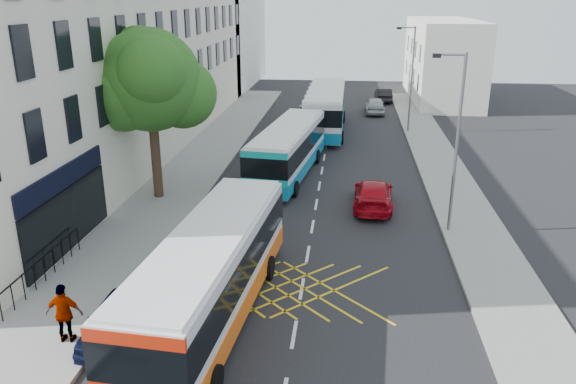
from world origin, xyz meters
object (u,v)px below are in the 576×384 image
(lamp_near, at_px, (455,135))
(red_hatchback, at_px, (373,194))
(parked_car_silver, at_px, (174,266))
(distant_car_silver, at_px, (375,105))
(street_tree, at_px, (149,81))
(lamp_far, at_px, (411,74))
(bus_mid, at_px, (288,150))
(bus_near, at_px, (211,274))
(bus_far, at_px, (326,109))
(parked_car_blue, at_px, (118,317))
(distant_car_dark, at_px, (383,95))
(pedestrian_far, at_px, (65,313))
(distant_car_grey, at_px, (312,107))

(lamp_near, distance_m, red_hatchback, 5.89)
(parked_car_silver, xyz_separation_m, distant_car_silver, (8.83, 33.31, 0.11))
(street_tree, distance_m, lamp_far, 22.57)
(bus_mid, xyz_separation_m, parked_car_silver, (-2.90, -13.75, -0.97))
(bus_near, xyz_separation_m, red_hatchback, (5.80, 11.25, -0.97))
(lamp_near, bearing_deg, bus_far, 108.15)
(lamp_near, height_order, distant_car_silver, lamp_near)
(parked_car_blue, relative_size, red_hatchback, 0.81)
(red_hatchback, bearing_deg, bus_far, -76.68)
(street_tree, height_order, distant_car_silver, street_tree)
(lamp_near, xyz_separation_m, lamp_far, (0.00, 20.00, 0.00))
(distant_car_dark, bearing_deg, distant_car_silver, 77.26)
(bus_far, distance_m, pedestrian_far, 30.86)
(bus_far, height_order, parked_car_blue, bus_far)
(bus_mid, bearing_deg, street_tree, -136.10)
(parked_car_silver, bearing_deg, bus_near, -50.79)
(lamp_near, xyz_separation_m, bus_far, (-6.49, 19.79, -2.81))
(red_hatchback, relative_size, pedestrian_far, 2.46)
(distant_car_grey, bearing_deg, bus_mid, -87.46)
(street_tree, height_order, distant_car_grey, street_tree)
(distant_car_dark, height_order, pedestrian_far, pedestrian_far)
(bus_near, relative_size, red_hatchback, 2.37)
(bus_near, height_order, parked_car_blue, bus_near)
(lamp_near, distance_m, pedestrian_far, 17.11)
(bus_far, xyz_separation_m, distant_car_dark, (5.32, 13.71, -1.11))
(bus_near, xyz_separation_m, parked_car_silver, (-2.04, 2.37, -1.04))
(street_tree, bearing_deg, parked_car_blue, -77.00)
(bus_mid, xyz_separation_m, distant_car_silver, (5.94, 19.56, -0.86))
(parked_car_silver, bearing_deg, lamp_far, 65.31)
(bus_far, bearing_deg, parked_car_silver, -100.05)
(bus_far, relative_size, parked_car_silver, 3.15)
(distant_car_grey, bearing_deg, pedestrian_far, -94.89)
(bus_mid, relative_size, distant_car_dark, 2.63)
(distant_car_grey, height_order, distant_car_dark, distant_car_dark)
(parked_car_silver, relative_size, red_hatchback, 0.80)
(red_hatchback, height_order, pedestrian_far, pedestrian_far)
(parked_car_blue, distance_m, distant_car_grey, 36.47)
(distant_car_silver, bearing_deg, parked_car_silver, 74.60)
(bus_near, xyz_separation_m, bus_far, (2.57, 28.08, 0.13))
(red_hatchback, xyz_separation_m, distant_car_grey, (-4.77, 23.67, -0.06))
(lamp_far, bearing_deg, distant_car_silver, 107.02)
(bus_near, relative_size, distant_car_silver, 2.63)
(bus_near, bearing_deg, parked_car_silver, 135.33)
(lamp_far, bearing_deg, parked_car_blue, -111.70)
(parked_car_blue, bearing_deg, bus_mid, 78.79)
(parked_car_silver, relative_size, distant_car_silver, 0.88)
(parked_car_blue, bearing_deg, distant_car_grey, 84.48)
(red_hatchback, relative_size, distant_car_grey, 1.05)
(parked_car_silver, xyz_separation_m, pedestrian_far, (-2.10, -4.40, 0.50))
(lamp_near, distance_m, bus_far, 21.01)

